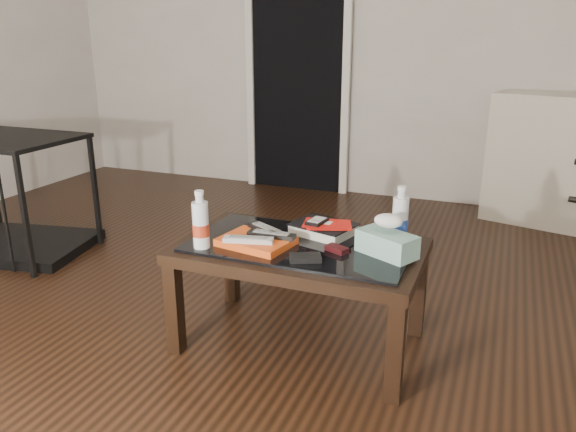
{
  "coord_description": "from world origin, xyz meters",
  "views": [
    {
      "loc": [
        1.26,
        -1.97,
        1.29
      ],
      "look_at": [
        0.43,
        0.13,
        0.55
      ],
      "focal_mm": 35.0,
      "sensor_mm": 36.0,
      "label": 1
    }
  ],
  "objects_px": {
    "pet_crate": "(10,214)",
    "tissue_box": "(387,244)",
    "water_bottle_left": "(200,219)",
    "water_bottle_right": "(400,214)",
    "coffee_table": "(300,258)",
    "textbook": "(323,229)"
  },
  "relations": [
    {
      "from": "water_bottle_right",
      "to": "tissue_box",
      "type": "distance_m",
      "value": 0.18
    },
    {
      "from": "water_bottle_right",
      "to": "water_bottle_left",
      "type": "bearing_deg",
      "value": -153.76
    },
    {
      "from": "coffee_table",
      "to": "pet_crate",
      "type": "height_order",
      "value": "pet_crate"
    },
    {
      "from": "pet_crate",
      "to": "tissue_box",
      "type": "bearing_deg",
      "value": -19.42
    },
    {
      "from": "coffee_table",
      "to": "textbook",
      "type": "distance_m",
      "value": 0.18
    },
    {
      "from": "coffee_table",
      "to": "water_bottle_right",
      "type": "bearing_deg",
      "value": 24.58
    },
    {
      "from": "pet_crate",
      "to": "textbook",
      "type": "xyz_separation_m",
      "value": [
        2.09,
        -0.23,
        0.25
      ]
    },
    {
      "from": "water_bottle_left",
      "to": "water_bottle_right",
      "type": "distance_m",
      "value": 0.81
    },
    {
      "from": "water_bottle_right",
      "to": "tissue_box",
      "type": "height_order",
      "value": "water_bottle_right"
    },
    {
      "from": "pet_crate",
      "to": "tissue_box",
      "type": "distance_m",
      "value": 2.44
    },
    {
      "from": "coffee_table",
      "to": "tissue_box",
      "type": "bearing_deg",
      "value": 1.03
    },
    {
      "from": "water_bottle_left",
      "to": "water_bottle_right",
      "type": "bearing_deg",
      "value": 26.24
    },
    {
      "from": "textbook",
      "to": "pet_crate",
      "type": "bearing_deg",
      "value": -170.63
    },
    {
      "from": "pet_crate",
      "to": "water_bottle_right",
      "type": "xyz_separation_m",
      "value": [
        2.41,
        -0.21,
        0.35
      ]
    },
    {
      "from": "water_bottle_left",
      "to": "pet_crate",
      "type": "bearing_deg",
      "value": 161.33
    },
    {
      "from": "water_bottle_left",
      "to": "coffee_table",
      "type": "bearing_deg",
      "value": 27.93
    },
    {
      "from": "textbook",
      "to": "water_bottle_right",
      "type": "height_order",
      "value": "water_bottle_right"
    },
    {
      "from": "coffee_table",
      "to": "water_bottle_right",
      "type": "distance_m",
      "value": 0.45
    },
    {
      "from": "textbook",
      "to": "water_bottle_left",
      "type": "height_order",
      "value": "water_bottle_left"
    },
    {
      "from": "pet_crate",
      "to": "water_bottle_right",
      "type": "relative_size",
      "value": 4.18
    },
    {
      "from": "pet_crate",
      "to": "water_bottle_right",
      "type": "height_order",
      "value": "pet_crate"
    },
    {
      "from": "pet_crate",
      "to": "water_bottle_right",
      "type": "bearing_deg",
      "value": -15.51
    }
  ]
}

